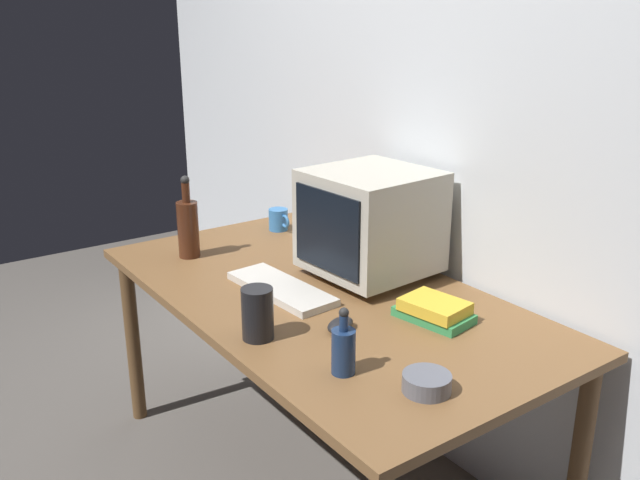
{
  "coord_description": "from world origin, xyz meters",
  "views": [
    {
      "loc": [
        1.68,
        -1.19,
        1.61
      ],
      "look_at": [
        0.0,
        0.0,
        0.91
      ],
      "focal_mm": 38.37,
      "sensor_mm": 36.0,
      "label": 1
    }
  ],
  "objects_px": {
    "computer_mouse": "(340,325)",
    "bottle_short": "(343,349)",
    "metal_canister": "(258,314)",
    "mug": "(279,220)",
    "book_stack": "(434,311)",
    "keyboard": "(281,289)",
    "cd_spindle": "(427,383)",
    "crt_monitor": "(370,222)",
    "bottle_tall": "(188,227)"
  },
  "relations": [
    {
      "from": "bottle_short",
      "to": "cd_spindle",
      "type": "distance_m",
      "value": 0.22
    },
    {
      "from": "keyboard",
      "to": "cd_spindle",
      "type": "height_order",
      "value": "cd_spindle"
    },
    {
      "from": "crt_monitor",
      "to": "bottle_short",
      "type": "height_order",
      "value": "crt_monitor"
    },
    {
      "from": "bottle_tall",
      "to": "bottle_short",
      "type": "distance_m",
      "value": 1.02
    },
    {
      "from": "mug",
      "to": "computer_mouse",
      "type": "bearing_deg",
      "value": -21.68
    },
    {
      "from": "keyboard",
      "to": "cd_spindle",
      "type": "relative_size",
      "value": 3.5
    },
    {
      "from": "crt_monitor",
      "to": "computer_mouse",
      "type": "distance_m",
      "value": 0.48
    },
    {
      "from": "keyboard",
      "to": "cd_spindle",
      "type": "xyz_separation_m",
      "value": [
        0.72,
        -0.04,
        0.01
      ]
    },
    {
      "from": "computer_mouse",
      "to": "bottle_tall",
      "type": "height_order",
      "value": "bottle_tall"
    },
    {
      "from": "crt_monitor",
      "to": "cd_spindle",
      "type": "relative_size",
      "value": 3.41
    },
    {
      "from": "computer_mouse",
      "to": "metal_canister",
      "type": "height_order",
      "value": "metal_canister"
    },
    {
      "from": "mug",
      "to": "metal_canister",
      "type": "distance_m",
      "value": 0.99
    },
    {
      "from": "cd_spindle",
      "to": "metal_canister",
      "type": "height_order",
      "value": "metal_canister"
    },
    {
      "from": "cd_spindle",
      "to": "crt_monitor",
      "type": "bearing_deg",
      "value": 151.17
    },
    {
      "from": "bottle_short",
      "to": "cd_spindle",
      "type": "relative_size",
      "value": 1.5
    },
    {
      "from": "keyboard",
      "to": "computer_mouse",
      "type": "xyz_separation_m",
      "value": [
        0.34,
        -0.01,
        0.01
      ]
    },
    {
      "from": "computer_mouse",
      "to": "bottle_short",
      "type": "bearing_deg",
      "value": -55.34
    },
    {
      "from": "computer_mouse",
      "to": "cd_spindle",
      "type": "bearing_deg",
      "value": -24.2
    },
    {
      "from": "bottle_tall",
      "to": "cd_spindle",
      "type": "xyz_separation_m",
      "value": [
        1.21,
        0.06,
        -0.09
      ]
    },
    {
      "from": "crt_monitor",
      "to": "keyboard",
      "type": "height_order",
      "value": "crt_monitor"
    },
    {
      "from": "keyboard",
      "to": "bottle_tall",
      "type": "height_order",
      "value": "bottle_tall"
    },
    {
      "from": "bottle_short",
      "to": "computer_mouse",
      "type": "bearing_deg",
      "value": 144.69
    },
    {
      "from": "computer_mouse",
      "to": "mug",
      "type": "xyz_separation_m",
      "value": [
        -0.9,
        0.36,
        0.03
      ]
    },
    {
      "from": "mug",
      "to": "book_stack",
      "type": "bearing_deg",
      "value": -5.09
    },
    {
      "from": "bottle_tall",
      "to": "cd_spindle",
      "type": "relative_size",
      "value": 2.58
    },
    {
      "from": "crt_monitor",
      "to": "bottle_tall",
      "type": "xyz_separation_m",
      "value": [
        -0.54,
        -0.42,
        -0.08
      ]
    },
    {
      "from": "computer_mouse",
      "to": "bottle_short",
      "type": "xyz_separation_m",
      "value": [
        0.2,
        -0.14,
        0.05
      ]
    },
    {
      "from": "bottle_short",
      "to": "mug",
      "type": "relative_size",
      "value": 1.5
    },
    {
      "from": "crt_monitor",
      "to": "bottle_tall",
      "type": "distance_m",
      "value": 0.69
    },
    {
      "from": "computer_mouse",
      "to": "bottle_tall",
      "type": "relative_size",
      "value": 0.32
    },
    {
      "from": "bottle_tall",
      "to": "book_stack",
      "type": "relative_size",
      "value": 1.29
    },
    {
      "from": "bottle_tall",
      "to": "metal_canister",
      "type": "height_order",
      "value": "bottle_tall"
    },
    {
      "from": "bottle_tall",
      "to": "book_stack",
      "type": "bearing_deg",
      "value": 20.82
    },
    {
      "from": "book_stack",
      "to": "crt_monitor",
      "type": "bearing_deg",
      "value": 169.65
    },
    {
      "from": "keyboard",
      "to": "mug",
      "type": "bearing_deg",
      "value": 144.55
    },
    {
      "from": "computer_mouse",
      "to": "cd_spindle",
      "type": "relative_size",
      "value": 0.83
    },
    {
      "from": "crt_monitor",
      "to": "keyboard",
      "type": "distance_m",
      "value": 0.38
    },
    {
      "from": "bottle_tall",
      "to": "mug",
      "type": "bearing_deg",
      "value": 100.02
    },
    {
      "from": "bottle_short",
      "to": "metal_canister",
      "type": "xyz_separation_m",
      "value": [
        -0.29,
        -0.08,
        0.01
      ]
    },
    {
      "from": "book_stack",
      "to": "cd_spindle",
      "type": "distance_m",
      "value": 0.41
    },
    {
      "from": "keyboard",
      "to": "cd_spindle",
      "type": "bearing_deg",
      "value": -7.11
    },
    {
      "from": "bottle_tall",
      "to": "cd_spindle",
      "type": "height_order",
      "value": "bottle_tall"
    },
    {
      "from": "bottle_short",
      "to": "metal_canister",
      "type": "bearing_deg",
      "value": -165.14
    },
    {
      "from": "keyboard",
      "to": "metal_canister",
      "type": "bearing_deg",
      "value": -47.46
    },
    {
      "from": "computer_mouse",
      "to": "mug",
      "type": "bearing_deg",
      "value": 138.29
    },
    {
      "from": "book_stack",
      "to": "mug",
      "type": "bearing_deg",
      "value": 174.91
    },
    {
      "from": "bottle_short",
      "to": "metal_canister",
      "type": "distance_m",
      "value": 0.3
    },
    {
      "from": "book_stack",
      "to": "mug",
      "type": "xyz_separation_m",
      "value": [
        -1.01,
        0.09,
        0.01
      ]
    },
    {
      "from": "computer_mouse",
      "to": "book_stack",
      "type": "distance_m",
      "value": 0.29
    },
    {
      "from": "mug",
      "to": "cd_spindle",
      "type": "distance_m",
      "value": 1.34
    }
  ]
}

